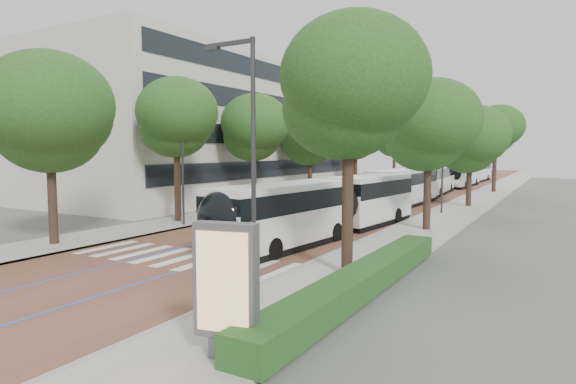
% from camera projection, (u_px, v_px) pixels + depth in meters
% --- Properties ---
extents(ground, '(160.00, 160.00, 0.00)m').
position_uv_depth(ground, '(163.00, 263.00, 20.64)').
color(ground, '#51544C').
rests_on(ground, ground).
extents(road, '(11.00, 140.00, 0.02)m').
position_uv_depth(road, '(416.00, 192.00, 55.08)').
color(road, brown).
rests_on(road, ground).
extents(sidewalk_left, '(4.00, 140.00, 0.12)m').
position_uv_depth(sidewalk_left, '(355.00, 189.00, 58.83)').
color(sidewalk_left, gray).
rests_on(sidewalk_left, ground).
extents(sidewalk_right, '(4.00, 140.00, 0.12)m').
position_uv_depth(sidewalk_right, '(486.00, 195.00, 51.32)').
color(sidewalk_right, gray).
rests_on(sidewalk_right, ground).
extents(kerb_left, '(0.20, 140.00, 0.14)m').
position_uv_depth(kerb_left, '(370.00, 190.00, 57.88)').
color(kerb_left, gray).
rests_on(kerb_left, ground).
extents(kerb_right, '(0.20, 140.00, 0.14)m').
position_uv_depth(kerb_right, '(468.00, 194.00, 52.27)').
color(kerb_right, gray).
rests_on(kerb_right, ground).
extents(zebra_crossing, '(10.55, 3.60, 0.01)m').
position_uv_depth(zebra_crossing, '(182.00, 258.00, 21.40)').
color(zebra_crossing, silver).
rests_on(zebra_crossing, ground).
extents(lane_line_left, '(0.12, 126.00, 0.01)m').
position_uv_depth(lane_line_left, '(403.00, 192.00, 55.88)').
color(lane_line_left, blue).
rests_on(lane_line_left, road).
extents(lane_line_right, '(0.12, 126.00, 0.01)m').
position_uv_depth(lane_line_right, '(431.00, 193.00, 54.28)').
color(lane_line_right, blue).
rests_on(lane_line_right, road).
extents(office_building, '(18.11, 40.00, 14.00)m').
position_uv_depth(office_building, '(216.00, 131.00, 53.90)').
color(office_building, beige).
rests_on(office_building, ground).
extents(hedge, '(1.20, 14.00, 0.80)m').
position_uv_depth(hedge, '(362.00, 280.00, 16.04)').
color(hedge, '#19491A').
rests_on(hedge, sidewalk_right).
extents(streetlight_near, '(1.82, 0.20, 8.00)m').
position_uv_depth(streetlight_near, '(248.00, 151.00, 14.32)').
color(streetlight_near, '#302F32').
rests_on(streetlight_near, sidewalk_right).
extents(streetlight_far, '(1.82, 0.20, 8.00)m').
position_uv_depth(streetlight_far, '(441.00, 150.00, 35.85)').
color(streetlight_far, '#302F32').
rests_on(streetlight_far, sidewalk_right).
extents(lamp_post_left, '(0.14, 0.14, 8.00)m').
position_uv_depth(lamp_post_left, '(183.00, 162.00, 30.23)').
color(lamp_post_left, '#302F32').
rests_on(lamp_post_left, sidewalk_left).
extents(trees_left, '(6.42, 60.98, 9.09)m').
position_uv_depth(trees_left, '(296.00, 134.00, 45.43)').
color(trees_left, black).
rests_on(trees_left, ground).
extents(trees_right, '(5.87, 47.54, 9.30)m').
position_uv_depth(trees_right, '(458.00, 130.00, 35.63)').
color(trees_right, black).
rests_on(trees_right, ground).
extents(lead_bus, '(4.33, 18.55, 3.20)m').
position_uv_depth(lead_bus, '(325.00, 208.00, 26.66)').
color(lead_bus, black).
rests_on(lead_bus, ground).
extents(bus_queued_0, '(2.91, 12.47, 3.20)m').
position_uv_depth(bus_queued_0, '(401.00, 188.00, 40.99)').
color(bus_queued_0, silver).
rests_on(bus_queued_0, ground).
extents(bus_queued_1, '(3.17, 12.51, 3.20)m').
position_uv_depth(bus_queued_1, '(434.00, 180.00, 52.27)').
color(bus_queued_1, silver).
rests_on(bus_queued_1, ground).
extents(bus_queued_2, '(2.73, 12.44, 3.20)m').
position_uv_depth(bus_queued_2, '(461.00, 175.00, 63.21)').
color(bus_queued_2, silver).
rests_on(bus_queued_2, ground).
extents(bus_queued_3, '(3.00, 12.49, 3.20)m').
position_uv_depth(bus_queued_3, '(474.00, 171.00, 73.42)').
color(bus_queued_3, silver).
rests_on(bus_queued_3, ground).
extents(ad_panel, '(1.54, 0.72, 3.09)m').
position_uv_depth(ad_panel, '(226.00, 286.00, 10.95)').
color(ad_panel, '#59595B').
rests_on(ad_panel, sidewalk_right).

